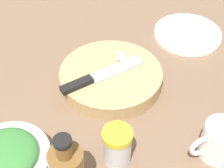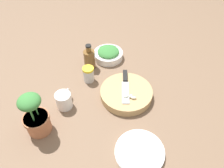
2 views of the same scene
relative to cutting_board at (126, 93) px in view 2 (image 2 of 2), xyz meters
The scene contains 10 objects.
ground_plane 0.11m from the cutting_board, 77.46° to the left, with size 5.00×5.00×0.00m, color brown.
cutting_board is the anchor object (origin of this frame).
chef_knife 0.05m from the cutting_board, 14.49° to the left, with size 0.22×0.06×0.01m.
garlic_cloves 0.05m from the cutting_board, 157.78° to the right, with size 0.03×0.06×0.01m.
herb_bowl 0.31m from the cutting_board, 26.02° to the left, with size 0.17×0.17×0.06m.
spice_jar 0.22m from the cutting_board, 68.53° to the left, with size 0.06×0.06×0.08m.
coffee_mug 0.30m from the cutting_board, 110.86° to the left, with size 0.10×0.07×0.08m.
plate_stack 0.31m from the cutting_board, 163.25° to the right, with size 0.20×0.20×0.02m.
oil_bottle 0.30m from the cutting_board, 50.39° to the left, with size 0.06×0.06×0.15m.
potted_herb 0.43m from the cutting_board, 126.02° to the left, with size 0.11×0.11×0.21m.
Camera 2 is at (-0.74, -0.16, 0.81)m, focal length 35.00 mm.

